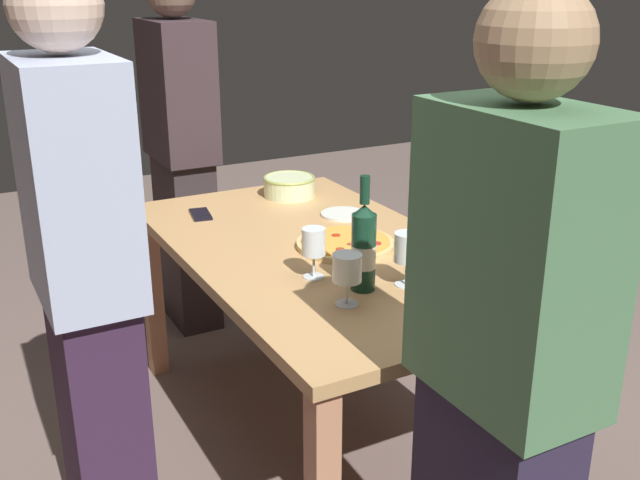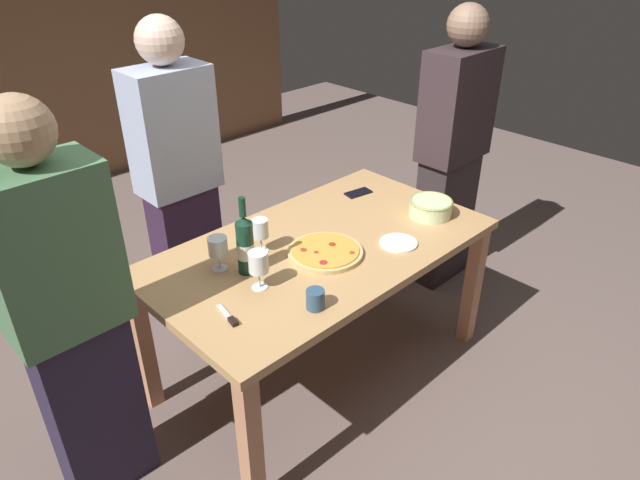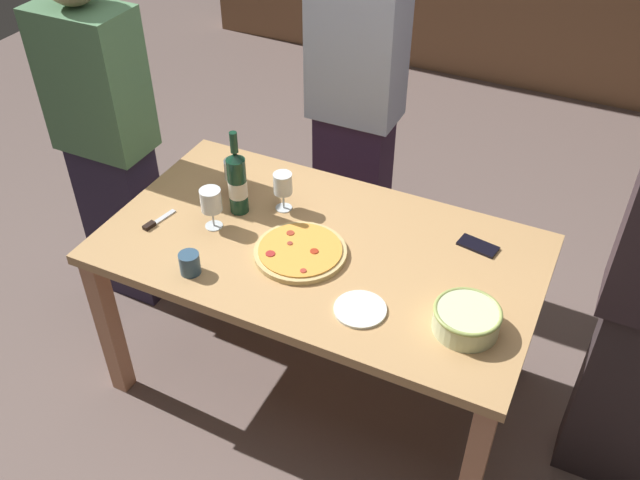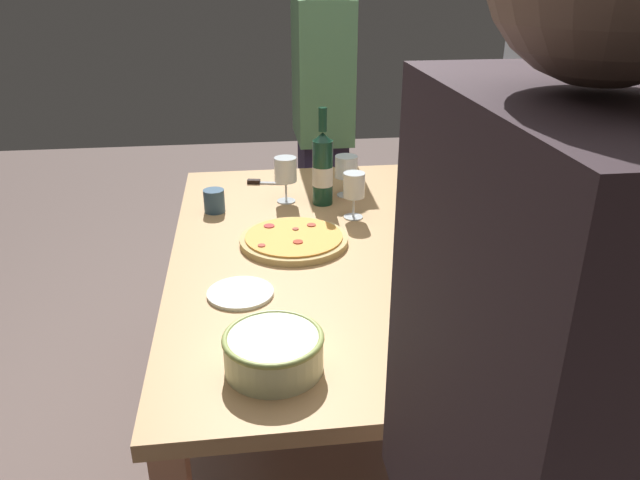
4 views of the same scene
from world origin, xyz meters
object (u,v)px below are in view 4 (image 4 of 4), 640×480
wine_bottle (323,168)px  person_host (545,180)px  pizza (294,239)px  side_plate (240,293)px  wine_glass_far_left (286,172)px  cup_amber (214,201)px  cell_phone (451,334)px  pizza_knife (261,182)px  wine_glass_by_bottle (346,169)px  dining_table (320,274)px  person_guest_right (322,132)px  serving_bowl (274,350)px  wine_glass_near_pizza (354,188)px

wine_bottle → person_host: bearing=78.3°
pizza → side_plate: bearing=-28.9°
wine_glass_far_left → cup_amber: bearing=-75.1°
wine_glass_far_left → cell_phone: 0.99m
side_plate → pizza_knife: (-0.89, 0.09, 0.00)m
cup_amber → person_host: person_host is taller
wine_glass_by_bottle → person_host: person_host is taller
wine_glass_by_bottle → wine_bottle: bearing=-53.8°
pizza → cup_amber: 0.39m
dining_table → wine_glass_far_left: 0.47m
side_plate → person_host: bearing=114.4°
side_plate → pizza: bearing=151.1°
side_plate → cell_phone: same height
wine_bottle → person_host: person_host is taller
wine_glass_by_bottle → person_guest_right: size_ratio=0.09×
dining_table → serving_bowl: size_ratio=7.36×
pizza → cup_amber: cup_amber is taller
cell_phone → wine_glass_far_left: bearing=-61.3°
cell_phone → wine_glass_by_bottle: bearing=-74.7°
serving_bowl → person_host: (-0.82, 1.00, 0.06)m
wine_glass_near_pizza → person_guest_right: person_guest_right is taller
pizza_knife → person_guest_right: size_ratio=0.10×
dining_table → pizza_knife: bearing=-166.2°
pizza_knife → person_host: (0.41, 0.97, 0.10)m
wine_bottle → wine_glass_by_bottle: 0.12m
wine_bottle → cup_amber: wine_bottle is taller
pizza_knife → person_guest_right: 0.56m
pizza → wine_glass_far_left: size_ratio=2.03×
pizza → person_host: bearing=101.1°
wine_glass_far_left → person_host: 0.91m
wine_glass_by_bottle → wine_glass_far_left: size_ratio=0.92×
pizza → pizza_knife: pizza is taller
dining_table → cup_amber: (-0.34, -0.33, 0.13)m
dining_table → cell_phone: cell_phone is taller
pizza_knife → wine_glass_near_pizza: bearing=37.0°
wine_glass_near_pizza → cell_phone: bearing=7.4°
dining_table → person_guest_right: 1.11m
wine_glass_far_left → pizza_knife: 0.25m
cell_phone → cup_amber: bearing=-46.5°
pizza → wine_glass_near_pizza: 0.30m
serving_bowl → side_plate: size_ratio=1.24×
cup_amber → pizza_knife: bearing=148.0°
wine_glass_far_left → cup_amber: size_ratio=2.06×
side_plate → cell_phone: size_ratio=1.22×
pizza → wine_glass_far_left: wine_glass_far_left is taller
dining_table → person_guest_right: bearing=172.1°
wine_glass_far_left → person_guest_right: size_ratio=0.10×
pizza → side_plate: 0.35m
serving_bowl → person_guest_right: size_ratio=0.13×
wine_glass_by_bottle → wine_glass_far_left: wine_glass_far_left is taller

